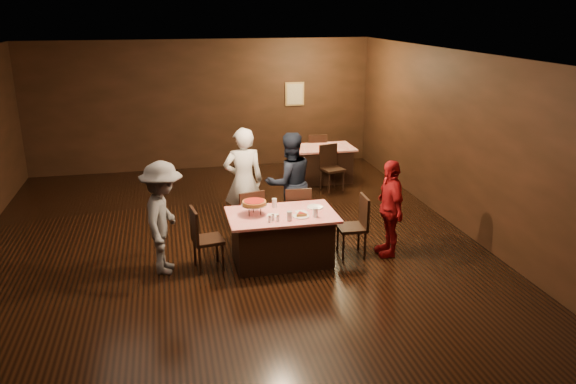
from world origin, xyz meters
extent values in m
plane|color=black|center=(0.00, 0.00, 0.00)|extent=(10.00, 10.00, 0.00)
cube|color=silver|center=(0.00, 0.00, 3.00)|extent=(8.00, 10.00, 0.04)
cube|color=black|center=(0.00, 5.00, 1.50)|extent=(8.00, 0.04, 3.00)
cube|color=black|center=(0.00, -5.00, 1.50)|extent=(8.00, 0.04, 3.00)
cube|color=black|center=(4.00, 0.00, 1.50)|extent=(0.04, 10.00, 3.00)
cube|color=tan|center=(2.20, 4.97, 1.70)|extent=(0.46, 0.03, 0.56)
cube|color=beige|center=(2.20, 4.95, 1.70)|extent=(0.38, 0.01, 0.48)
cube|color=red|center=(0.71, -0.56, 0.39)|extent=(1.60, 1.00, 0.77)
cube|color=red|center=(2.47, 3.34, 0.39)|extent=(1.30, 0.90, 0.77)
cube|color=black|center=(0.31, 0.19, 0.47)|extent=(0.51, 0.51, 0.95)
cube|color=black|center=(1.11, 0.19, 0.47)|extent=(0.44, 0.44, 0.95)
cube|color=black|center=(-0.39, -0.56, 0.47)|extent=(0.48, 0.48, 0.95)
cube|color=black|center=(1.81, -0.56, 0.47)|extent=(0.44, 0.44, 0.95)
cube|color=black|center=(2.47, 2.64, 0.47)|extent=(0.51, 0.51, 0.95)
cube|color=black|center=(2.47, 3.94, 0.47)|extent=(0.46, 0.46, 0.95)
imported|color=silver|center=(0.33, 0.71, 0.91)|extent=(0.67, 0.44, 1.83)
imported|color=black|center=(1.09, 0.61, 0.87)|extent=(0.94, 0.79, 1.73)
imported|color=#5B5B60|center=(-1.00, -0.51, 0.83)|extent=(0.79, 1.16, 1.65)
imported|color=maroon|center=(2.38, -0.65, 0.76)|extent=(0.42, 0.91, 1.51)
cylinder|color=black|center=(0.31, -0.41, 0.84)|extent=(0.01, 0.01, 0.15)
cylinder|color=black|center=(0.23, -0.56, 0.84)|extent=(0.01, 0.01, 0.15)
cylinder|color=black|center=(0.40, -0.56, 0.84)|extent=(0.01, 0.01, 0.15)
cylinder|color=silver|center=(0.31, -0.51, 0.93)|extent=(0.38, 0.38, 0.01)
cylinder|color=#B27233|center=(0.31, -0.51, 0.96)|extent=(0.35, 0.35, 0.05)
cylinder|color=#A5140C|center=(0.31, -0.51, 0.98)|extent=(0.30, 0.30, 0.01)
cylinder|color=white|center=(0.96, -0.74, 0.78)|extent=(0.25, 0.25, 0.01)
cylinder|color=#B27233|center=(0.96, -0.74, 0.81)|extent=(0.18, 0.18, 0.04)
cylinder|color=#A5140C|center=(0.96, -0.74, 0.83)|extent=(0.14, 0.14, 0.01)
cylinder|color=white|center=(1.26, -0.41, 0.78)|extent=(0.25, 0.25, 0.01)
cylinder|color=silver|center=(0.76, -0.86, 0.84)|extent=(0.08, 0.08, 0.14)
cylinder|color=silver|center=(1.16, -0.81, 0.84)|extent=(0.08, 0.08, 0.14)
cylinder|color=silver|center=(0.66, -0.26, 0.84)|extent=(0.08, 0.08, 0.14)
cylinder|color=silver|center=(0.53, -0.81, 0.81)|extent=(0.04, 0.04, 0.08)
cylinder|color=silver|center=(0.53, -0.81, 0.85)|extent=(0.05, 0.05, 0.02)
cylinder|color=silver|center=(0.59, -0.86, 0.81)|extent=(0.04, 0.04, 0.08)
cylinder|color=silver|center=(0.59, -0.86, 0.85)|extent=(0.05, 0.05, 0.02)
cylinder|color=silver|center=(0.47, -0.86, 0.81)|extent=(0.04, 0.04, 0.08)
cylinder|color=silver|center=(0.47, -0.86, 0.85)|extent=(0.05, 0.05, 0.02)
cube|color=white|center=(1.01, -0.56, 0.77)|extent=(0.19, 0.19, 0.01)
cube|color=white|center=(0.56, -0.61, 0.77)|extent=(0.21, 0.21, 0.01)
camera|label=1|loc=(-0.88, -8.18, 3.67)|focal=35.00mm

